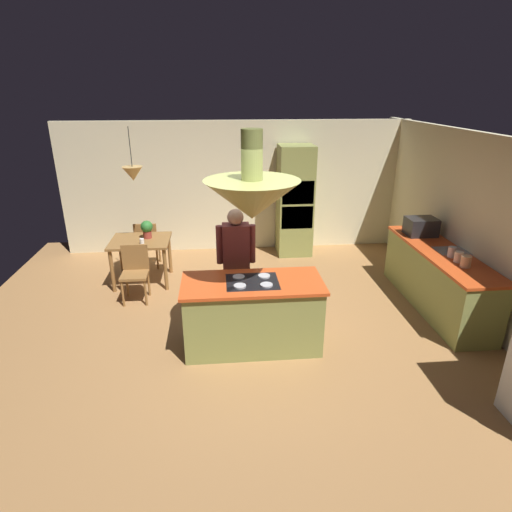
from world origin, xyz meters
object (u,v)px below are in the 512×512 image
Objects in this scene: canister_flour at (466,262)px; canister_tea at (452,252)px; dining_table at (141,246)px; kitchen_island at (252,314)px; cup_on_table at (142,241)px; chair_facing_island at (135,269)px; microwave_on_counter at (421,227)px; canister_sugar at (459,257)px; person_at_island at (236,259)px; chair_by_back_wall at (147,242)px; potted_plant_on_table at (147,228)px; oven_tower at (295,201)px.

canister_flour is 1.05× the size of canister_tea.
kitchen_island is at bearing -51.01° from dining_table.
kitchen_island is 19.33× the size of cup_on_table.
chair_facing_island is 1.89× the size of microwave_on_counter.
canister_sugar reaches higher than kitchen_island.
cup_on_table is (-1.63, 1.89, 0.35)m from kitchen_island.
person_at_island is 18.22× the size of cup_on_table.
chair_facing_island is 4.65m from canister_tea.
canister_flour is at bearing -8.99° from person_at_island.
chair_by_back_wall is (-1.70, 2.73, 0.05)m from kitchen_island.
microwave_on_counter is at bearing 90.00° from canister_sugar.
canister_sugar is at bearing -90.00° from microwave_on_counter.
kitchen_island reaches higher than dining_table.
potted_plant_on_table is (-1.59, 2.19, 0.47)m from kitchen_island.
canister_tea reaches higher than dining_table.
cup_on_table is at bearing 163.35° from canister_tea.
chair_facing_island is at bearing 152.64° from person_at_island.
dining_table is at bearing 128.99° from kitchen_island.
oven_tower is 2.90m from chair_by_back_wall.
canister_sugar is 0.31× the size of microwave_on_counter.
microwave_on_counter is at bearing 28.22° from kitchen_island.
person_at_island is at bearing 177.80° from canister_tea.
oven_tower is at bearing 122.93° from canister_tea.
microwave_on_counter is (4.54, -1.21, 0.54)m from chair_by_back_wall.
canister_flour is (1.74, -3.05, -0.08)m from oven_tower.
potted_plant_on_table is 4.72m from canister_tea.
person_at_island is at bearing -27.36° from chair_facing_island.
canister_flour reaches higher than kitchen_island.
kitchen_island is 2.91m from canister_sugar.
chair_by_back_wall is (0.00, 1.27, 0.00)m from chair_facing_island.
person_at_island is 1.78m from chair_facing_island.
canister_sugar is 1.15m from microwave_on_counter.
chair_facing_island is at bearing 168.67° from canister_tea.
canister_tea is (0.00, 0.18, 0.00)m from canister_sugar.
chair_facing_island is at bearing 166.51° from canister_sugar.
canister_sugar is 0.97× the size of canister_tea.
canister_sugar is at bearing -90.00° from canister_tea.
person_at_island is at bearing -39.79° from cup_on_table.
person_at_island is 3.04m from canister_flour.
chair_by_back_wall is 2.90× the size of potted_plant_on_table.
cup_on_table is (0.07, -0.84, 0.30)m from chair_by_back_wall.
kitchen_island is 2.25m from chair_facing_island.
chair_facing_island reaches higher than dining_table.
canister_flour is at bearing -60.27° from oven_tower.
potted_plant_on_table is at bearing 125.92° from kitchen_island.
oven_tower is at bearing 21.44° from potted_plant_on_table.
dining_table is 4.93m from canister_flour.
potted_plant_on_table is 2.07× the size of canister_sugar.
canister_tea is (4.54, -0.91, 0.47)m from chair_facing_island.
chair_by_back_wall reaches higher than dining_table.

